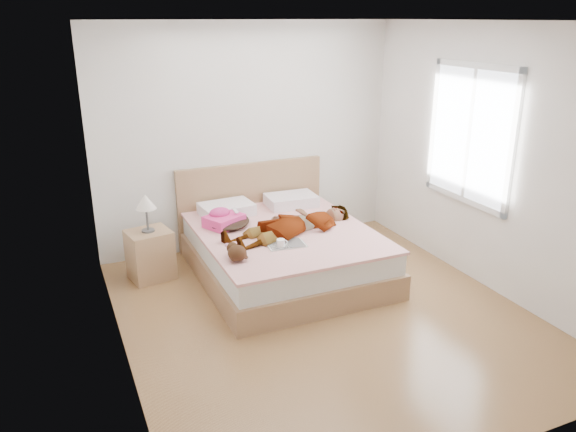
{
  "coord_description": "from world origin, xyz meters",
  "views": [
    {
      "loc": [
        -2.17,
        -4.11,
        2.63
      ],
      "look_at": [
        0.0,
        0.85,
        0.7
      ],
      "focal_mm": 35.0,
      "sensor_mm": 36.0,
      "label": 1
    }
  ],
  "objects_px": {
    "towel": "(223,219)",
    "nightstand": "(150,251)",
    "woman": "(293,221)",
    "plush_toy": "(236,252)",
    "phone": "(235,211)",
    "bed": "(281,248)",
    "magazine": "(286,244)",
    "coffee_mug": "(281,244)"
  },
  "relations": [
    {
      "from": "phone",
      "to": "coffee_mug",
      "type": "xyz_separation_m",
      "value": [
        0.2,
        -0.78,
        -0.12
      ]
    },
    {
      "from": "woman",
      "to": "plush_toy",
      "type": "bearing_deg",
      "value": -72.72
    },
    {
      "from": "towel",
      "to": "magazine",
      "type": "xyz_separation_m",
      "value": [
        0.41,
        -0.76,
        -0.07
      ]
    },
    {
      "from": "bed",
      "to": "magazine",
      "type": "height_order",
      "value": "bed"
    },
    {
      "from": "woman",
      "to": "bed",
      "type": "distance_m",
      "value": 0.38
    },
    {
      "from": "coffee_mug",
      "to": "plush_toy",
      "type": "height_order",
      "value": "plush_toy"
    },
    {
      "from": "woman",
      "to": "towel",
      "type": "relative_size",
      "value": 3.27
    },
    {
      "from": "phone",
      "to": "nightstand",
      "type": "relative_size",
      "value": 0.09
    },
    {
      "from": "towel",
      "to": "bed",
      "type": "bearing_deg",
      "value": -27.93
    },
    {
      "from": "woman",
      "to": "towel",
      "type": "bearing_deg",
      "value": -137.97
    },
    {
      "from": "bed",
      "to": "woman",
      "type": "bearing_deg",
      "value": -58.94
    },
    {
      "from": "woman",
      "to": "magazine",
      "type": "height_order",
      "value": "woman"
    },
    {
      "from": "magazine",
      "to": "phone",
      "type": "bearing_deg",
      "value": 110.56
    },
    {
      "from": "plush_toy",
      "to": "magazine",
      "type": "bearing_deg",
      "value": 14.54
    },
    {
      "from": "bed",
      "to": "magazine",
      "type": "distance_m",
      "value": 0.54
    },
    {
      "from": "coffee_mug",
      "to": "bed",
      "type": "bearing_deg",
      "value": 67.01
    },
    {
      "from": "bed",
      "to": "coffee_mug",
      "type": "height_order",
      "value": "bed"
    },
    {
      "from": "bed",
      "to": "coffee_mug",
      "type": "relative_size",
      "value": 18.12
    },
    {
      "from": "phone",
      "to": "coffee_mug",
      "type": "relative_size",
      "value": 0.76
    },
    {
      "from": "towel",
      "to": "nightstand",
      "type": "height_order",
      "value": "nightstand"
    },
    {
      "from": "towel",
      "to": "nightstand",
      "type": "xyz_separation_m",
      "value": [
        -0.78,
        0.12,
        -0.28
      ]
    },
    {
      "from": "plush_toy",
      "to": "nightstand",
      "type": "xyz_separation_m",
      "value": [
        -0.62,
        1.02,
        -0.28
      ]
    },
    {
      "from": "magazine",
      "to": "plush_toy",
      "type": "xyz_separation_m",
      "value": [
        -0.56,
        -0.15,
        0.07
      ]
    },
    {
      "from": "phone",
      "to": "bed",
      "type": "distance_m",
      "value": 0.64
    },
    {
      "from": "phone",
      "to": "nightstand",
      "type": "height_order",
      "value": "nightstand"
    },
    {
      "from": "phone",
      "to": "plush_toy",
      "type": "height_order",
      "value": "phone"
    },
    {
      "from": "phone",
      "to": "plush_toy",
      "type": "bearing_deg",
      "value": -122.04
    },
    {
      "from": "towel",
      "to": "plush_toy",
      "type": "bearing_deg",
      "value": -99.78
    },
    {
      "from": "woman",
      "to": "coffee_mug",
      "type": "height_order",
      "value": "woman"
    },
    {
      "from": "plush_toy",
      "to": "phone",
      "type": "bearing_deg",
      "value": 71.88
    },
    {
      "from": "woman",
      "to": "bed",
      "type": "xyz_separation_m",
      "value": [
        -0.08,
        0.13,
        -0.34
      ]
    },
    {
      "from": "woman",
      "to": "nightstand",
      "type": "relative_size",
      "value": 1.68
    },
    {
      "from": "woman",
      "to": "coffee_mug",
      "type": "relative_size",
      "value": 13.49
    },
    {
      "from": "phone",
      "to": "coffee_mug",
      "type": "height_order",
      "value": "phone"
    },
    {
      "from": "woman",
      "to": "plush_toy",
      "type": "distance_m",
      "value": 0.92
    },
    {
      "from": "bed",
      "to": "towel",
      "type": "bearing_deg",
      "value": 152.07
    },
    {
      "from": "woman",
      "to": "phone",
      "type": "height_order",
      "value": "woman"
    },
    {
      "from": "bed",
      "to": "magazine",
      "type": "xyz_separation_m",
      "value": [
        -0.14,
        -0.47,
        0.24
      ]
    },
    {
      "from": "bed",
      "to": "towel",
      "type": "distance_m",
      "value": 0.7
    },
    {
      "from": "nightstand",
      "to": "phone",
      "type": "bearing_deg",
      "value": -9.18
    },
    {
      "from": "woman",
      "to": "bed",
      "type": "relative_size",
      "value": 0.74
    },
    {
      "from": "towel",
      "to": "magazine",
      "type": "relative_size",
      "value": 1.18
    }
  ]
}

